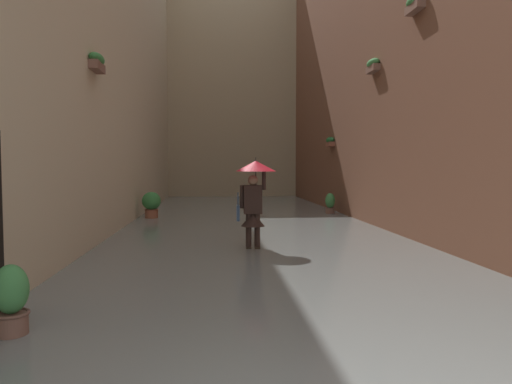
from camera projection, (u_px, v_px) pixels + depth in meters
The scene contains 9 objects.
ground_plane at pixel (248, 225), 14.41m from camera, with size 61.11×61.11×0.00m, color gray.
flood_water at pixel (248, 224), 14.40m from camera, with size 7.89×30.44×0.07m, color slate.
building_facade_left at pixel (394, 21), 14.45m from camera, with size 2.04×28.44×12.36m.
building_facade_right at pixel (94, 12), 13.67m from camera, with size 2.04×28.44×12.39m.
building_facade_far at pixel (232, 82), 27.09m from camera, with size 10.69×1.80×13.07m, color tan.
person_wading at pixel (254, 190), 9.88m from camera, with size 0.84×0.84×1.96m.
potted_plant_far_left at pixel (330, 204), 17.11m from camera, with size 0.35×0.35×0.80m.
potted_plant_far_right at pixel (151, 204), 15.67m from camera, with size 0.61×0.61×0.92m.
potted_plant_near_right at pixel (11, 302), 4.84m from camera, with size 0.36×0.36×0.79m.
Camera 1 is at (1.01, 2.07, 1.79)m, focal length 33.44 mm.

